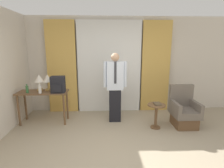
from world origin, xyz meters
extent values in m
plane|color=gray|center=(0.00, 0.00, 0.00)|extent=(16.00, 16.00, 0.00)
cube|color=beige|center=(0.00, 2.65, 1.35)|extent=(10.00, 0.06, 2.70)
cube|color=white|center=(0.00, 2.52, 1.29)|extent=(1.78, 0.06, 2.58)
cube|color=gold|center=(-1.34, 2.52, 1.29)|extent=(0.81, 0.06, 2.58)
cube|color=gold|center=(1.34, 2.52, 1.29)|extent=(0.81, 0.06, 2.58)
cube|color=brown|center=(-1.65, 1.77, 0.78)|extent=(1.19, 0.49, 0.03)
cylinder|color=brown|center=(-2.19, 1.58, 0.38)|extent=(0.05, 0.05, 0.77)
cylinder|color=brown|center=(-1.12, 1.58, 0.38)|extent=(0.05, 0.05, 0.77)
cylinder|color=brown|center=(-2.19, 1.95, 0.38)|extent=(0.05, 0.05, 0.77)
cylinder|color=brown|center=(-1.12, 1.95, 0.38)|extent=(0.05, 0.05, 0.77)
cylinder|color=tan|center=(-1.75, 1.88, 0.82)|extent=(0.14, 0.14, 0.04)
cylinder|color=tan|center=(-1.75, 1.88, 0.93)|extent=(0.02, 0.02, 0.18)
cone|color=silver|center=(-1.75, 1.88, 1.11)|extent=(0.22, 0.22, 0.18)
cylinder|color=tan|center=(-1.55, 1.88, 0.82)|extent=(0.14, 0.14, 0.04)
cylinder|color=tan|center=(-1.55, 1.88, 0.93)|extent=(0.02, 0.02, 0.18)
cone|color=silver|center=(-1.55, 1.88, 1.11)|extent=(0.22, 0.22, 0.18)
cylinder|color=#336638|center=(-1.97, 1.66, 0.88)|extent=(0.06, 0.06, 0.17)
cylinder|color=#336638|center=(-1.97, 1.66, 0.99)|extent=(0.03, 0.03, 0.05)
cylinder|color=silver|center=(-1.66, 1.61, 0.89)|extent=(0.07, 0.07, 0.19)
cylinder|color=silver|center=(-1.66, 1.61, 1.01)|extent=(0.03, 0.03, 0.05)
cube|color=black|center=(-1.24, 1.66, 0.99)|extent=(0.31, 0.22, 0.39)
cube|color=black|center=(-1.24, 1.54, 0.94)|extent=(0.22, 0.03, 0.18)
cube|color=black|center=(0.12, 1.75, 0.42)|extent=(0.29, 0.15, 0.83)
cube|color=silver|center=(0.12, 1.75, 1.18)|extent=(0.40, 0.18, 0.69)
cube|color=#333338|center=(0.12, 1.66, 1.27)|extent=(0.06, 0.01, 0.52)
cylinder|color=silver|center=(-0.13, 1.75, 1.21)|extent=(0.09, 0.09, 0.62)
cylinder|color=silver|center=(0.36, 1.75, 1.21)|extent=(0.09, 0.09, 0.62)
sphere|color=tan|center=(0.12, 1.75, 1.63)|extent=(0.20, 0.20, 0.20)
cube|color=brown|center=(1.75, 1.38, 0.13)|extent=(0.49, 0.53, 0.27)
cube|color=#665B51|center=(1.75, 1.38, 0.35)|extent=(0.58, 0.62, 0.16)
cube|color=#665B51|center=(1.75, 1.65, 0.70)|extent=(0.58, 0.10, 0.54)
cube|color=#665B51|center=(1.50, 1.38, 0.52)|extent=(0.08, 0.62, 0.18)
cube|color=#665B51|center=(2.00, 1.38, 0.52)|extent=(0.08, 0.62, 0.18)
cylinder|color=brown|center=(1.05, 1.33, 0.01)|extent=(0.22, 0.22, 0.02)
cylinder|color=brown|center=(1.05, 1.33, 0.27)|extent=(0.07, 0.07, 0.55)
cylinder|color=brown|center=(1.05, 1.33, 0.56)|extent=(0.41, 0.41, 0.02)
cube|color=brown|center=(1.07, 1.34, 0.59)|extent=(0.15, 0.22, 0.03)
camera|label=1|loc=(-0.15, -2.43, 1.88)|focal=28.00mm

